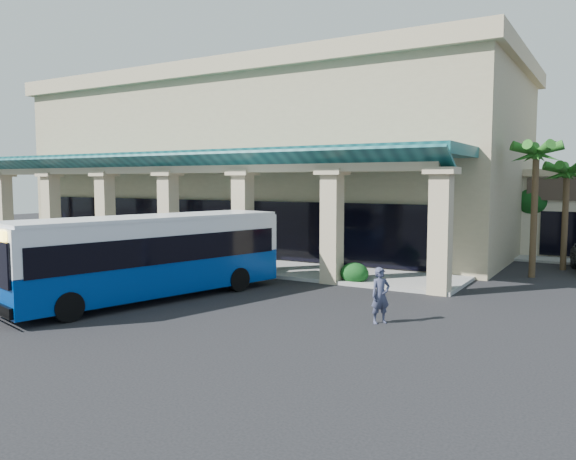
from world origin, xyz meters
The scene contains 9 objects.
ground centered at (0.00, 0.00, 0.00)m, with size 110.00×110.00×0.00m, color black.
main_building centered at (-8.00, 16.00, 5.67)m, with size 30.80×14.80×11.35m, color tan, non-canonical shape.
arcade centered at (-8.00, 6.80, 2.85)m, with size 30.00×6.20×5.70m, color #0B3D42, non-canonical shape.
palm_0 centered at (8.50, 11.00, 3.30)m, with size 2.40×2.40×6.60m, color #1C5516, non-canonical shape.
palm_1 centered at (9.50, 14.00, 2.90)m, with size 2.40×2.40×5.80m, color #1C5516, non-canonical shape.
palm_2 centered at (-22.50, 6.50, 3.10)m, with size 2.40×2.40×6.20m, color #1C5516, non-canonical shape.
broadleaf_tree centered at (7.50, 19.00, 2.41)m, with size 2.60×2.60×4.81m, color #0D3B11, non-canonical shape.
transit_bus centered at (-2.67, -1.00, 1.50)m, with size 2.50×10.76×3.01m, color navy, non-canonical shape.
pedestrian centered at (5.69, -0.01, 0.84)m, with size 0.61×0.40×1.68m, color #383C57.
Camera 1 is at (11.72, -15.61, 4.25)m, focal length 35.00 mm.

